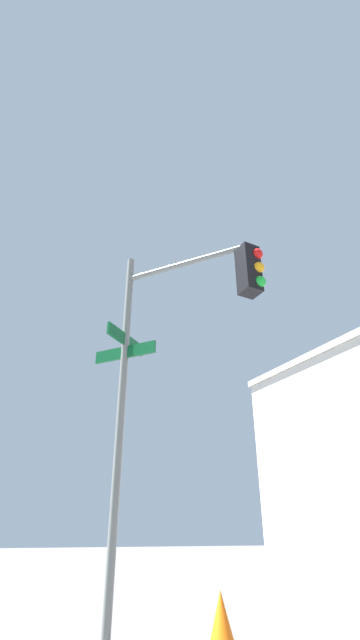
% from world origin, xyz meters
% --- Properties ---
extents(traffic_signal_near, '(2.37, 1.84, 5.53)m').
position_xyz_m(traffic_signal_near, '(-6.66, -6.74, 3.86)').
color(traffic_signal_near, slate).
rests_on(traffic_signal_near, ground_plane).
extents(traffic_cone, '(0.36, 0.36, 0.64)m').
position_xyz_m(traffic_cone, '(-6.15, -6.54, 0.32)').
color(traffic_cone, orange).
rests_on(traffic_cone, ground_plane).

